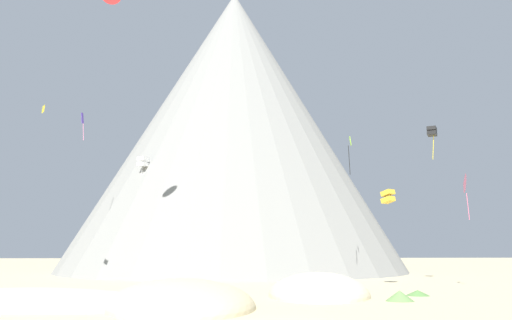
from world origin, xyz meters
TOP-DOWN VIEW (x-y plane):
  - dune_foreground_left at (-18.29, 10.17)m, footprint 22.09×10.70m
  - dune_foreground_right at (4.83, 18.58)m, footprint 11.19×15.76m
  - dune_midground at (-7.23, 10.03)m, footprint 12.60×18.24m
  - bush_near_left at (14.06, 18.43)m, footprint 3.13×3.13m
  - bush_ridge_crest at (3.40, 14.48)m, footprint 2.62×2.62m
  - bush_scatter_east at (10.73, 13.44)m, footprint 3.36×3.36m
  - rock_massif at (-2.93, 71.10)m, footprint 81.02×81.02m
  - kite_white_mid at (-16.97, 54.31)m, footprint 1.85×1.84m
  - kite_yellow_mid at (-25.37, 31.27)m, footprint 0.60×0.88m
  - kite_gold_low at (15.23, 30.17)m, footprint 1.78×1.80m
  - kite_rainbow_low at (23.22, 27.35)m, footprint 1.59×2.22m
  - kite_blue_mid at (6.25, 53.14)m, footprint 1.82×1.82m
  - kite_teal_low at (-2.47, 48.46)m, footprint 1.25×1.90m
  - kite_black_mid at (23.25, 36.01)m, footprint 1.60×1.62m
  - kite_lime_mid at (12.27, 36.09)m, footprint 0.43×0.63m
  - kite_indigo_mid at (-24.68, 46.32)m, footprint 0.51×0.84m

SIDE VIEW (x-z plane):
  - dune_foreground_left at x=-18.29m, z-range -1.45..1.45m
  - dune_foreground_right at x=4.83m, z-range -2.17..2.17m
  - dune_midground at x=-7.23m, z-range -2.09..2.09m
  - bush_near_left at x=14.06m, z-range 0.00..0.52m
  - bush_scatter_east at x=10.73m, z-range 0.00..0.88m
  - bush_ridge_crest at x=3.40m, z-range 0.00..1.00m
  - kite_gold_low at x=15.23m, z-range 9.51..11.16m
  - kite_rainbow_low at x=23.22m, z-range 8.94..14.23m
  - kite_teal_low at x=-2.47m, z-range 11.47..16.01m
  - kite_lime_mid at x=12.27m, z-range 14.58..19.61m
  - kite_white_mid at x=-16.97m, z-range 16.42..19.53m
  - kite_blue_mid at x=6.25m, z-range 17.43..19.06m
  - kite_black_mid at x=23.25m, z-range 17.28..21.68m
  - kite_yellow_mid at x=-25.37m, z-range 20.11..20.98m
  - kite_indigo_mid at x=-24.68m, z-range 20.57..24.71m
  - rock_massif at x=-2.93m, z-range -1.88..53.40m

